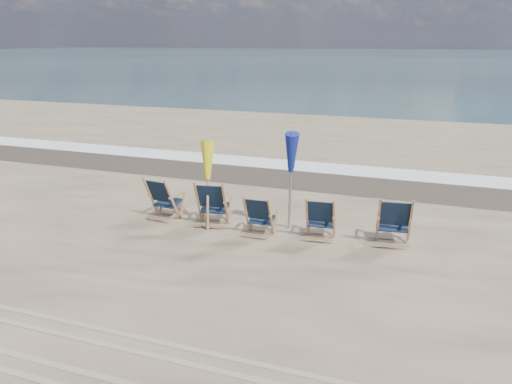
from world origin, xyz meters
TOP-DOWN VIEW (x-y plane):
  - ocean at (0.00, 128.00)m, footprint 400.00×400.00m
  - surf_foam at (0.00, 8.30)m, footprint 200.00×1.40m
  - wet_sand_strip at (0.00, 6.80)m, footprint 200.00×2.60m
  - tire_tracks at (0.00, -2.80)m, footprint 80.00×1.30m
  - beach_chair_0 at (-1.99, 2.07)m, footprint 0.77×0.84m
  - beach_chair_1 at (-0.70, 2.14)m, footprint 0.83×0.90m
  - beach_chair_2 at (0.43, 1.89)m, footprint 0.62×0.70m
  - beach_chair_3 at (1.70, 2.15)m, footprint 0.70×0.77m
  - beach_chair_4 at (3.19, 2.33)m, footprint 0.79×0.87m
  - umbrella_yellow at (-1.08, 2.08)m, footprint 0.30×0.30m
  - umbrella_blue at (0.70, 2.41)m, footprint 0.30×0.30m

SIDE VIEW (x-z plane):
  - ocean at x=0.00m, z-range 0.00..0.00m
  - wet_sand_strip at x=0.00m, z-range 0.00..0.00m
  - surf_foam at x=0.00m, z-range 0.00..0.01m
  - tire_tracks at x=0.00m, z-range 0.00..0.01m
  - beach_chair_2 at x=0.43m, z-range 0.00..0.95m
  - beach_chair_3 at x=1.70m, z-range 0.00..0.98m
  - beach_chair_0 at x=-1.99m, z-range 0.00..1.06m
  - beach_chair_4 at x=3.19m, z-range 0.00..1.09m
  - beach_chair_1 at x=-0.70m, z-range 0.00..1.10m
  - umbrella_yellow at x=-1.08m, z-range 0.46..2.40m
  - umbrella_blue at x=0.70m, z-range 0.60..2.87m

